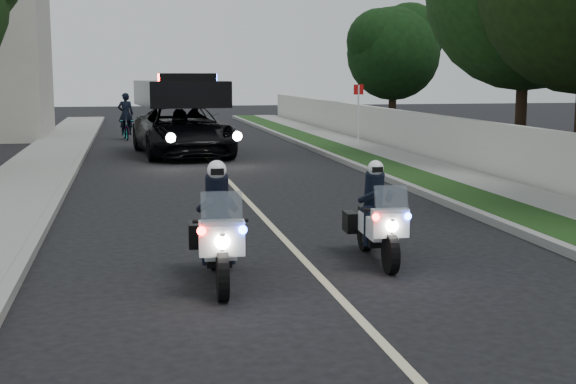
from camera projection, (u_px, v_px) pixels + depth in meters
name	position (u px, v px, depth m)	size (l,w,h in m)	color
ground	(321.00, 279.00, 10.76)	(120.00, 120.00, 0.00)	black
curb_right	(379.00, 175.00, 21.25)	(0.20, 60.00, 0.15)	gray
grass_verge	(404.00, 174.00, 21.39)	(1.20, 60.00, 0.16)	#193814
sidewalk_right	(448.00, 173.00, 21.64)	(1.40, 60.00, 0.16)	gray
property_wall	(483.00, 148.00, 21.74)	(0.22, 60.00, 1.50)	beige
curb_left	(67.00, 183.00, 19.63)	(0.20, 60.00, 0.15)	gray
sidewalk_left	(21.00, 184.00, 19.41)	(2.00, 60.00, 0.16)	gray
lane_marking	(229.00, 182.00, 20.45)	(0.12, 50.00, 0.01)	#BFB78C
police_moto_left	(219.00, 283.00, 10.53)	(0.68, 1.95, 1.66)	silver
police_moto_right	(376.00, 261.00, 11.78)	(0.63, 1.79, 1.52)	white
police_suv	(183.00, 155.00, 27.08)	(2.87, 6.20, 3.02)	black
bicycle	(126.00, 140.00, 33.59)	(0.57, 1.64, 0.86)	black
cyclist	(126.00, 140.00, 33.59)	(0.65, 0.43, 1.80)	black
sign_post	(358.00, 148.00, 29.80)	(0.39, 0.39, 2.48)	#A10B1A
tree_right_b	(519.00, 161.00, 25.24)	(6.29, 6.29, 10.48)	#1B3E14
tree_right_e	(392.00, 133.00, 37.14)	(4.35, 4.35, 7.25)	black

